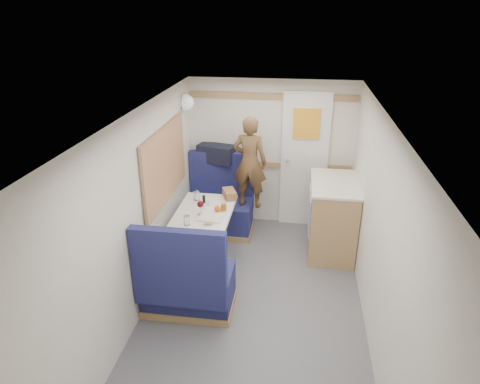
% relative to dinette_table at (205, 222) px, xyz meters
% --- Properties ---
extents(floor, '(4.50, 4.50, 0.00)m').
position_rel_dinette_table_xyz_m(floor, '(0.65, -1.00, -0.57)').
color(floor, '#515156').
rests_on(floor, ground).
extents(ceiling, '(4.50, 4.50, 0.00)m').
position_rel_dinette_table_xyz_m(ceiling, '(0.65, -1.00, 1.43)').
color(ceiling, silver).
rests_on(ceiling, wall_back).
extents(wall_back, '(2.20, 0.02, 2.00)m').
position_rel_dinette_table_xyz_m(wall_back, '(0.65, 1.25, 0.43)').
color(wall_back, silver).
rests_on(wall_back, floor).
extents(wall_left, '(0.02, 4.50, 2.00)m').
position_rel_dinette_table_xyz_m(wall_left, '(-0.45, -1.00, 0.43)').
color(wall_left, silver).
rests_on(wall_left, floor).
extents(wall_right, '(0.02, 4.50, 2.00)m').
position_rel_dinette_table_xyz_m(wall_right, '(1.75, -1.00, 0.43)').
color(wall_right, silver).
rests_on(wall_right, floor).
extents(oak_trim_low, '(2.15, 0.02, 0.08)m').
position_rel_dinette_table_xyz_m(oak_trim_low, '(0.65, 1.23, 0.28)').
color(oak_trim_low, '#9F6E48').
rests_on(oak_trim_low, wall_back).
extents(oak_trim_high, '(2.15, 0.02, 0.08)m').
position_rel_dinette_table_xyz_m(oak_trim_high, '(0.65, 1.23, 1.21)').
color(oak_trim_high, '#9F6E48').
rests_on(oak_trim_high, wall_back).
extents(side_window, '(0.04, 1.30, 0.72)m').
position_rel_dinette_table_xyz_m(side_window, '(-0.43, 0.00, 0.68)').
color(side_window, '#9AA28A').
rests_on(side_window, wall_left).
extents(rear_door, '(0.62, 0.12, 1.86)m').
position_rel_dinette_table_xyz_m(rear_door, '(1.10, 1.22, 0.41)').
color(rear_door, white).
rests_on(rear_door, wall_back).
extents(dinette_table, '(0.62, 0.92, 0.72)m').
position_rel_dinette_table_xyz_m(dinette_table, '(0.00, 0.00, 0.00)').
color(dinette_table, white).
rests_on(dinette_table, floor).
extents(bench_far, '(0.90, 0.59, 1.05)m').
position_rel_dinette_table_xyz_m(bench_far, '(-0.00, 0.86, -0.27)').
color(bench_far, '#17184C').
rests_on(bench_far, floor).
extents(bench_near, '(0.90, 0.59, 1.05)m').
position_rel_dinette_table_xyz_m(bench_near, '(-0.00, -0.86, -0.27)').
color(bench_near, '#17184C').
rests_on(bench_near, floor).
extents(ledge, '(0.90, 0.14, 0.04)m').
position_rel_dinette_table_xyz_m(ledge, '(-0.00, 1.12, 0.31)').
color(ledge, '#9F6E48').
rests_on(ledge, bench_far).
extents(dome_light, '(0.20, 0.20, 0.20)m').
position_rel_dinette_table_xyz_m(dome_light, '(-0.39, 0.85, 1.18)').
color(dome_light, white).
rests_on(dome_light, wall_left).
extents(galley_counter, '(0.57, 0.92, 0.92)m').
position_rel_dinette_table_xyz_m(galley_counter, '(1.47, 0.55, -0.10)').
color(galley_counter, '#9F6E48').
rests_on(galley_counter, floor).
extents(person, '(0.47, 0.34, 1.18)m').
position_rel_dinette_table_xyz_m(person, '(0.42, 0.77, 0.48)').
color(person, brown).
rests_on(person, bench_far).
extents(duffel_bag, '(0.53, 0.35, 0.23)m').
position_rel_dinette_table_xyz_m(duffel_bag, '(-0.07, 1.12, 0.45)').
color(duffel_bag, black).
rests_on(duffel_bag, ledge).
extents(tray, '(0.31, 0.38, 0.02)m').
position_rel_dinette_table_xyz_m(tray, '(0.12, -0.12, 0.16)').
color(tray, white).
rests_on(tray, dinette_table).
extents(orange_fruit, '(0.07, 0.07, 0.07)m').
position_rel_dinette_table_xyz_m(orange_fruit, '(0.16, -0.05, 0.21)').
color(orange_fruit, '#DE5309').
rests_on(orange_fruit, tray).
extents(cheese_block, '(0.09, 0.06, 0.03)m').
position_rel_dinette_table_xyz_m(cheese_block, '(0.12, -0.34, 0.19)').
color(cheese_block, '#DBC17E').
rests_on(cheese_block, tray).
extents(wine_glass, '(0.08, 0.08, 0.17)m').
position_rel_dinette_table_xyz_m(wine_glass, '(-0.01, -0.12, 0.28)').
color(wine_glass, white).
rests_on(wine_glass, dinette_table).
extents(tumbler_left, '(0.07, 0.07, 0.11)m').
position_rel_dinette_table_xyz_m(tumbler_left, '(-0.10, -0.38, 0.21)').
color(tumbler_left, white).
rests_on(tumbler_left, dinette_table).
extents(tumbler_mid, '(0.07, 0.07, 0.11)m').
position_rel_dinette_table_xyz_m(tumbler_mid, '(-0.15, 0.25, 0.21)').
color(tumbler_mid, white).
rests_on(tumbler_mid, dinette_table).
extents(beer_glass, '(0.06, 0.06, 0.10)m').
position_rel_dinette_table_xyz_m(beer_glass, '(0.22, -0.02, 0.20)').
color(beer_glass, '#946015').
rests_on(beer_glass, dinette_table).
extents(pepper_grinder, '(0.04, 0.04, 0.09)m').
position_rel_dinette_table_xyz_m(pepper_grinder, '(-0.05, 0.19, 0.20)').
color(pepper_grinder, black).
rests_on(pepper_grinder, dinette_table).
extents(salt_grinder, '(0.04, 0.04, 0.09)m').
position_rel_dinette_table_xyz_m(salt_grinder, '(0.02, 0.09, 0.20)').
color(salt_grinder, white).
rests_on(salt_grinder, dinette_table).
extents(bread_loaf, '(0.21, 0.27, 0.10)m').
position_rel_dinette_table_xyz_m(bread_loaf, '(0.22, 0.38, 0.20)').
color(bread_loaf, brown).
rests_on(bread_loaf, dinette_table).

